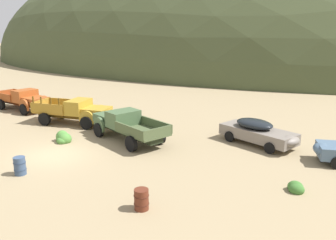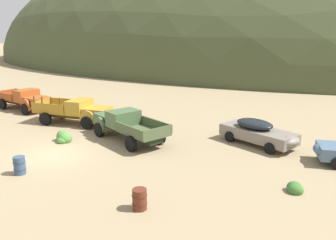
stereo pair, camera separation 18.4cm
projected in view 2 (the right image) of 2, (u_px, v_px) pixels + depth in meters
name	position (u px, v px, depth m)	size (l,w,h in m)	color
ground_plane	(53.00, 155.00, 19.91)	(300.00, 300.00, 0.00)	#998460
hill_far_left	(215.00, 63.00, 74.56)	(115.75, 63.50, 47.85)	#424C2D
truck_oxide_orange	(26.00, 100.00, 30.63)	(6.00, 2.70, 1.89)	#51220D
truck_mustard	(78.00, 111.00, 26.29)	(6.20, 3.52, 2.16)	#593D12
truck_weathered_green	(124.00, 124.00, 22.71)	(6.53, 3.94, 1.89)	#232B1B
car_primer_gray	(260.00, 132.00, 21.47)	(5.34, 3.21, 1.57)	slate
oil_drum_foreground	(140.00, 199.00, 13.84)	(0.63, 0.63, 0.87)	#5B2819
oil_drum_spare	(20.00, 165.00, 17.23)	(0.61, 0.61, 0.92)	#384C6B
bush_near_barrel	(295.00, 189.00, 15.40)	(0.78, 0.79, 0.58)	#3D702D
bush_front_right	(64.00, 138.00, 22.29)	(1.22, 1.04, 0.90)	#4C8438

